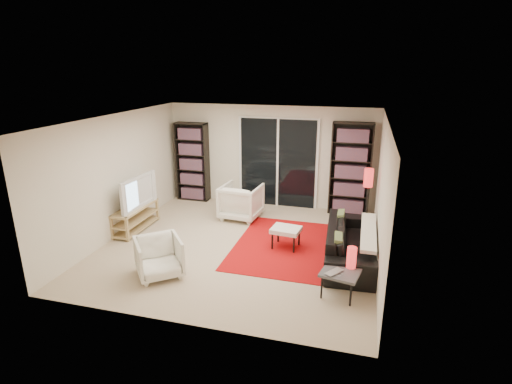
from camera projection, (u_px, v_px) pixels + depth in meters
The scene contains 20 objects.
floor at pixel (239, 245), 7.61m from camera, with size 5.00×5.00×0.00m, color beige.
wall_back at pixel (270, 156), 9.54m from camera, with size 5.00×0.02×2.40m, color silver.
wall_front at pixel (177, 241), 4.95m from camera, with size 5.00×0.02×2.40m, color silver.
wall_left at pixel (118, 176), 7.87m from camera, with size 0.02×5.00×2.40m, color silver.
wall_right at pixel (382, 197), 6.62m from camera, with size 0.02×5.00×2.40m, color silver.
ceiling at pixel (237, 119), 6.88m from camera, with size 5.00×5.00×0.02m, color white.
sliding_door at pixel (278, 163), 9.50m from camera, with size 1.92×0.08×2.16m.
bookshelf_left at pixel (192, 162), 9.95m from camera, with size 0.80×0.30×1.95m.
bookshelf_right at pixel (351, 169), 8.96m from camera, with size 0.90×0.30×2.10m.
tv_stand at pixel (136, 217), 8.28m from camera, with size 0.41×1.27×0.50m.
tv at pixel (134, 192), 8.11m from camera, with size 1.14×0.15×0.66m, color black.
rug at pixel (286, 246), 7.59m from camera, with size 1.89×2.55×0.01m, color #B00B0C.
sofa at pixel (351, 243), 6.99m from camera, with size 2.17×0.85×0.64m, color black.
armchair_back at pixel (241, 201), 8.87m from camera, with size 0.83×0.85×0.77m, color white.
armchair_front at pixel (159, 257), 6.44m from camera, with size 0.69×0.71×0.65m, color white.
ottoman at pixel (286, 231), 7.42m from camera, with size 0.57×0.49×0.40m.
side_table at pixel (341, 273), 5.88m from camera, with size 0.64×0.64×0.40m.
laptop at pixel (337, 273), 5.77m from camera, with size 0.31×0.20×0.02m, color silver.
table_lamp at pixel (352, 257), 5.92m from camera, with size 0.14×0.14×0.32m, color red.
floor_lamp at pixel (368, 185), 7.90m from camera, with size 0.20×0.20×1.35m.
Camera 1 is at (2.13, -6.61, 3.29)m, focal length 28.00 mm.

